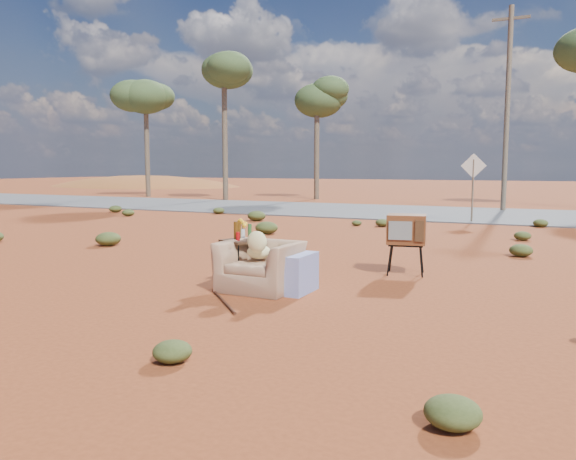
% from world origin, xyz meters
% --- Properties ---
extents(ground, '(140.00, 140.00, 0.00)m').
position_xyz_m(ground, '(0.00, 0.00, 0.00)').
color(ground, brown).
rests_on(ground, ground).
extents(highway, '(140.00, 7.00, 0.04)m').
position_xyz_m(highway, '(0.00, 15.00, 0.02)').
color(highway, '#565659').
rests_on(highway, ground).
extents(dirt_mound, '(26.00, 18.00, 2.00)m').
position_xyz_m(dirt_mound, '(-30.00, 34.00, 0.00)').
color(dirt_mound, brown).
rests_on(dirt_mound, ground).
extents(armchair, '(1.28, 0.81, 0.94)m').
position_xyz_m(armchair, '(0.17, 0.44, 0.44)').
color(armchair, '#9B7254').
rests_on(armchair, ground).
extents(tv_unit, '(0.70, 0.60, 0.99)m').
position_xyz_m(tv_unit, '(1.68, 2.51, 0.74)').
color(tv_unit, black).
rests_on(tv_unit, ground).
extents(side_table, '(0.62, 0.62, 0.97)m').
position_xyz_m(side_table, '(-0.38, 0.66, 0.71)').
color(side_table, '#3A2115').
rests_on(side_table, ground).
extents(rusty_bar, '(0.97, 1.01, 0.04)m').
position_xyz_m(rusty_bar, '(-0.03, -0.42, 0.02)').
color(rusty_bar, '#4D2314').
rests_on(rusty_bar, ground).
extents(road_sign, '(0.78, 0.06, 2.19)m').
position_xyz_m(road_sign, '(1.50, 12.00, 1.50)').
color(road_sign, brown).
rests_on(road_sign, ground).
extents(eucalyptus_far_left, '(3.20, 3.20, 7.10)m').
position_xyz_m(eucalyptus_far_left, '(-18.00, 20.00, 5.94)').
color(eucalyptus_far_left, brown).
rests_on(eucalyptus_far_left, ground).
extents(eucalyptus_left, '(3.20, 3.20, 8.10)m').
position_xyz_m(eucalyptus_left, '(-12.00, 19.00, 6.92)').
color(eucalyptus_left, brown).
rests_on(eucalyptus_left, ground).
extents(eucalyptus_near_left, '(3.20, 3.20, 6.60)m').
position_xyz_m(eucalyptus_near_left, '(-8.00, 22.00, 5.45)').
color(eucalyptus_near_left, brown).
rests_on(eucalyptus_near_left, ground).
extents(utility_pole_center, '(1.40, 0.20, 8.00)m').
position_xyz_m(utility_pole_center, '(2.00, 17.50, 4.15)').
color(utility_pole_center, brown).
rests_on(utility_pole_center, ground).
extents(scrub_patch, '(17.49, 8.07, 0.33)m').
position_xyz_m(scrub_patch, '(-0.82, 4.41, 0.14)').
color(scrub_patch, '#414D21').
rests_on(scrub_patch, ground).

